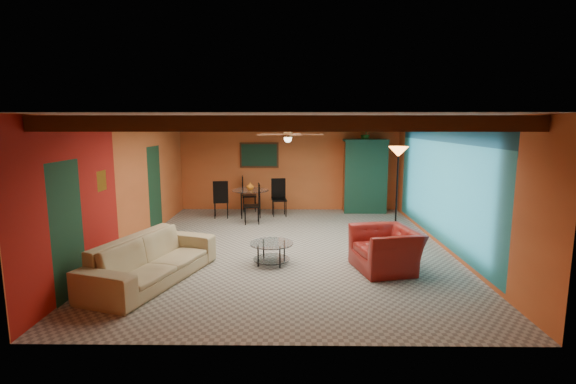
{
  "coord_description": "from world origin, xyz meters",
  "views": [
    {
      "loc": [
        0.1,
        -8.62,
        2.58
      ],
      "look_at": [
        0.0,
        0.2,
        1.15
      ],
      "focal_mm": 26.4,
      "sensor_mm": 36.0,
      "label": 1
    }
  ],
  "objects_px": {
    "armchair": "(386,249)",
    "coffee_table": "(271,253)",
    "floor_lamp": "(397,194)",
    "potted_plant": "(366,134)",
    "sofa": "(152,259)",
    "vase": "(250,176)",
    "dining_table": "(250,198)",
    "armoire": "(364,177)"
  },
  "relations": [
    {
      "from": "armchair",
      "to": "coffee_table",
      "type": "height_order",
      "value": "armchair"
    },
    {
      "from": "armchair",
      "to": "floor_lamp",
      "type": "xyz_separation_m",
      "value": [
        0.62,
        1.87,
        0.68
      ]
    },
    {
      "from": "floor_lamp",
      "to": "potted_plant",
      "type": "distance_m",
      "value": 3.43
    },
    {
      "from": "sofa",
      "to": "vase",
      "type": "distance_m",
      "value": 5.09
    },
    {
      "from": "dining_table",
      "to": "floor_lamp",
      "type": "distance_m",
      "value": 4.27
    },
    {
      "from": "dining_table",
      "to": "potted_plant",
      "type": "xyz_separation_m",
      "value": [
        3.28,
        0.74,
        1.77
      ]
    },
    {
      "from": "sofa",
      "to": "vase",
      "type": "height_order",
      "value": "vase"
    },
    {
      "from": "armoire",
      "to": "floor_lamp",
      "type": "height_order",
      "value": "floor_lamp"
    },
    {
      "from": "armchair",
      "to": "floor_lamp",
      "type": "height_order",
      "value": "floor_lamp"
    },
    {
      "from": "armchair",
      "to": "potted_plant",
      "type": "bearing_deg",
      "value": 162.01
    },
    {
      "from": "armoire",
      "to": "floor_lamp",
      "type": "xyz_separation_m",
      "value": [
        0.17,
        -3.19,
        0.02
      ]
    },
    {
      "from": "sofa",
      "to": "armchair",
      "type": "xyz_separation_m",
      "value": [
        3.97,
        0.58,
        0.0
      ]
    },
    {
      "from": "coffee_table",
      "to": "armchair",
      "type": "bearing_deg",
      "value": -8.27
    },
    {
      "from": "potted_plant",
      "to": "coffee_table",
      "type": "bearing_deg",
      "value": -117.62
    },
    {
      "from": "dining_table",
      "to": "potted_plant",
      "type": "height_order",
      "value": "potted_plant"
    },
    {
      "from": "dining_table",
      "to": "vase",
      "type": "xyz_separation_m",
      "value": [
        0.0,
        0.0,
        0.63
      ]
    },
    {
      "from": "coffee_table",
      "to": "armoire",
      "type": "height_order",
      "value": "armoire"
    },
    {
      "from": "armoire",
      "to": "sofa",
      "type": "bearing_deg",
      "value": -127.44
    },
    {
      "from": "floor_lamp",
      "to": "potted_plant",
      "type": "relative_size",
      "value": 4.73
    },
    {
      "from": "armchair",
      "to": "coffee_table",
      "type": "relative_size",
      "value": 1.43
    },
    {
      "from": "sofa",
      "to": "armoire",
      "type": "distance_m",
      "value": 7.19
    },
    {
      "from": "floor_lamp",
      "to": "armoire",
      "type": "bearing_deg",
      "value": 93.07
    },
    {
      "from": "coffee_table",
      "to": "potted_plant",
      "type": "relative_size",
      "value": 1.81
    },
    {
      "from": "floor_lamp",
      "to": "potted_plant",
      "type": "bearing_deg",
      "value": 93.07
    },
    {
      "from": "potted_plant",
      "to": "vase",
      "type": "bearing_deg",
      "value": -167.32
    },
    {
      "from": "potted_plant",
      "to": "vase",
      "type": "distance_m",
      "value": 3.55
    },
    {
      "from": "coffee_table",
      "to": "vase",
      "type": "height_order",
      "value": "vase"
    },
    {
      "from": "armchair",
      "to": "armoire",
      "type": "xyz_separation_m",
      "value": [
        0.45,
        5.06,
        0.66
      ]
    },
    {
      "from": "coffee_table",
      "to": "sofa",
      "type": "bearing_deg",
      "value": -155.57
    },
    {
      "from": "dining_table",
      "to": "potted_plant",
      "type": "distance_m",
      "value": 3.8
    },
    {
      "from": "armchair",
      "to": "sofa",
      "type": "bearing_deg",
      "value": -94.66
    },
    {
      "from": "floor_lamp",
      "to": "vase",
      "type": "relative_size",
      "value": 10.04
    },
    {
      "from": "sofa",
      "to": "coffee_table",
      "type": "relative_size",
      "value": 3.15
    },
    {
      "from": "floor_lamp",
      "to": "armchair",
      "type": "bearing_deg",
      "value": -108.31
    },
    {
      "from": "potted_plant",
      "to": "sofa",
      "type": "bearing_deg",
      "value": -128.09
    },
    {
      "from": "vase",
      "to": "armoire",
      "type": "bearing_deg",
      "value": 12.68
    },
    {
      "from": "potted_plant",
      "to": "vase",
      "type": "relative_size",
      "value": 2.12
    },
    {
      "from": "armoire",
      "to": "floor_lamp",
      "type": "bearing_deg",
      "value": -86.28
    },
    {
      "from": "dining_table",
      "to": "floor_lamp",
      "type": "xyz_separation_m",
      "value": [
        3.45,
        -2.45,
        0.52
      ]
    },
    {
      "from": "armchair",
      "to": "vase",
      "type": "distance_m",
      "value": 5.23
    },
    {
      "from": "armoire",
      "to": "potted_plant",
      "type": "height_order",
      "value": "potted_plant"
    },
    {
      "from": "armchair",
      "to": "armoire",
      "type": "height_order",
      "value": "armoire"
    }
  ]
}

